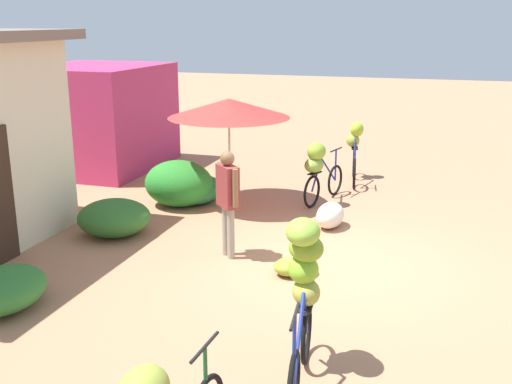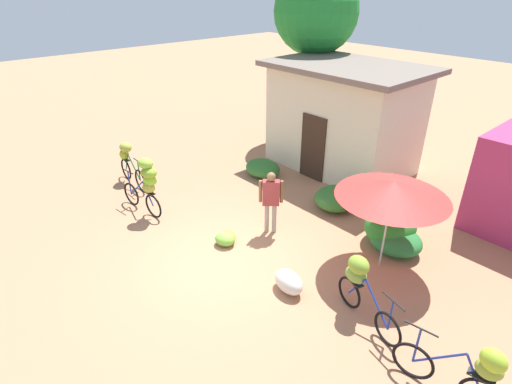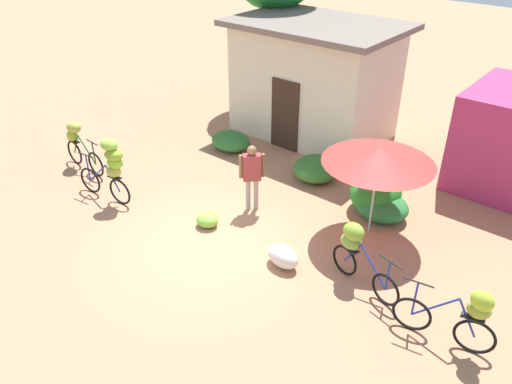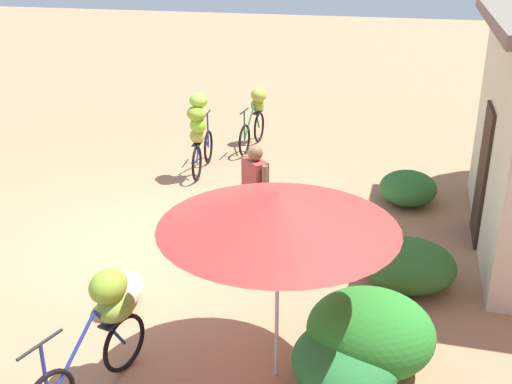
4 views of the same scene
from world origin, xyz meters
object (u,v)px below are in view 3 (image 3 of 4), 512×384
person_vendor (252,171)px  produce_sack (283,256)px  building_low (314,79)px  market_umbrella (379,155)px  bicycle_leftmost (78,142)px  bicycle_center_loaded (356,248)px  banana_pile_on_ground (208,219)px  bicycle_near_pile (110,165)px  bicycle_by_shop (464,313)px

person_vendor → produce_sack: bearing=-34.0°
building_low → person_vendor: (1.35, -4.47, -0.68)m
building_low → person_vendor: bearing=-73.2°
market_umbrella → building_low: bearing=137.4°
bicycle_leftmost → produce_sack: bearing=0.6°
bicycle_center_loaded → banana_pile_on_ground: bicycle_center_loaded is taller
bicycle_near_pile → bicycle_center_loaded: size_ratio=1.03×
bicycle_near_pile → produce_sack: size_ratio=2.36×
person_vendor → bicycle_center_loaded: bearing=-12.9°
bicycle_center_loaded → bicycle_by_shop: bicycle_by_shop is taller
bicycle_leftmost → person_vendor: person_vendor is taller
bicycle_near_pile → produce_sack: 4.61m
person_vendor → market_umbrella: bearing=19.4°
market_umbrella → bicycle_by_shop: bearing=-36.8°
bicycle_leftmost → banana_pile_on_ground: (4.50, 0.15, -0.60)m
bicycle_leftmost → produce_sack: (6.64, 0.07, -0.52)m
bicycle_near_pile → bicycle_by_shop: size_ratio=1.01×
banana_pile_on_ground → bicycle_by_shop: bearing=0.5°
building_low → person_vendor: building_low is taller
building_low → bicycle_near_pile: bearing=-102.4°
bicycle_near_pile → bicycle_center_loaded: bearing=10.6°
market_umbrella → banana_pile_on_ground: 3.92m
produce_sack → bicycle_center_loaded: bearing=21.2°
bicycle_leftmost → produce_sack: bicycle_leftmost is taller
market_umbrella → bicycle_near_pile: size_ratio=1.38×
market_umbrella → bicycle_leftmost: market_umbrella is taller
building_low → person_vendor: 4.72m
building_low → bicycle_near_pile: 6.44m
bicycle_by_shop → person_vendor: size_ratio=1.01×
bicycle_near_pile → market_umbrella: bearing=27.0°
market_umbrella → bicycle_center_loaded: 2.02m
bicycle_center_loaded → bicycle_leftmost: bearing=-175.9°
bicycle_near_pile → produce_sack: (4.51, 0.59, -0.76)m
building_low → market_umbrella: bearing=-42.6°
building_low → banana_pile_on_ground: (1.00, -5.59, -1.53)m
bicycle_by_shop → banana_pile_on_ground: (-5.52, -0.05, -0.58)m
building_low → banana_pile_on_ground: bearing=-79.8°
banana_pile_on_ground → produce_sack: size_ratio=1.01×
market_umbrella → produce_sack: (-0.76, -2.10, -1.64)m
produce_sack → banana_pile_on_ground: bearing=177.8°
market_umbrella → person_vendor: 2.83m
person_vendor → building_low: bearing=106.8°
bicycle_by_shop → produce_sack: bearing=-177.8°
bicycle_leftmost → bicycle_near_pile: bearing=-13.7°
bicycle_by_shop → produce_sack: size_ratio=2.34×
bicycle_leftmost → bicycle_by_shop: (10.03, 0.20, -0.02)m
produce_sack → market_umbrella: bearing=70.1°
market_umbrella → bicycle_leftmost: 7.79m
person_vendor → bicycle_leftmost: bearing=-165.3°
bicycle_center_loaded → produce_sack: bicycle_center_loaded is taller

